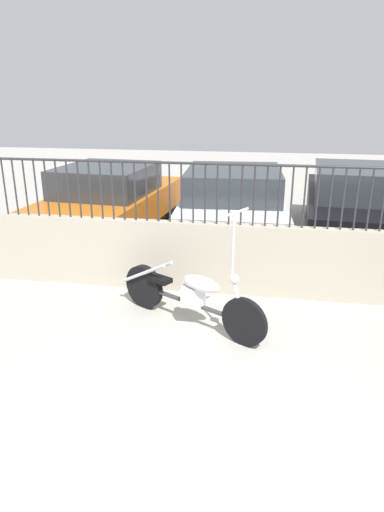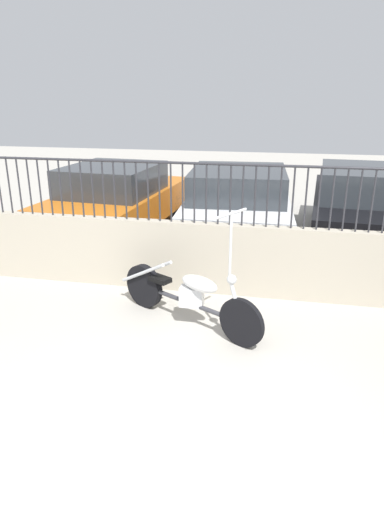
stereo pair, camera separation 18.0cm
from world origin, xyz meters
name	(u,v)px [view 1 (the left image)]	position (x,y,z in m)	size (l,w,h in m)	color
ground_plane	(167,449)	(0.00, 0.00, 0.00)	(40.00, 40.00, 0.00)	#ADA89E
low_wall	(216,258)	(0.00, 3.15, 0.50)	(8.01, 0.18, 1.01)	#B2A893
fence_railing	(217,185)	(0.00, 3.15, 1.55)	(8.01, 0.04, 0.83)	#2D2D33
motorcycle_dark_grey	(185,293)	(-0.26, 2.15, 0.39)	(1.98, 1.18, 1.53)	black
car_orange	(111,199)	(-2.48, 5.82, 0.68)	(2.16, 4.15, 1.37)	black
car_white	(233,205)	(0.02, 5.62, 0.70)	(2.13, 4.27, 1.40)	black
car_black	(358,203)	(2.38, 6.14, 0.71)	(2.17, 4.44, 1.43)	black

